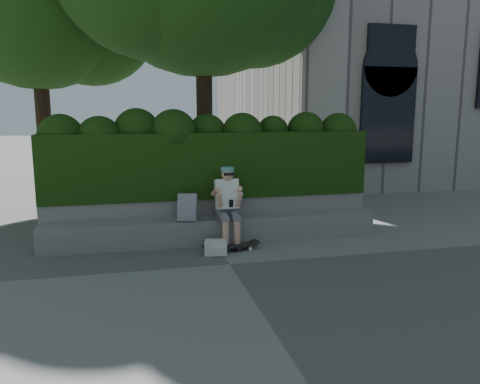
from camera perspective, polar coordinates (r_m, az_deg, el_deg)
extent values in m
plane|color=slate|center=(7.32, -1.27, -8.80)|extent=(80.00, 80.00, 0.00)
cube|color=gray|center=(8.43, -3.05, -4.68)|extent=(6.00, 0.45, 0.45)
cube|color=gray|center=(8.85, -3.60, -2.98)|extent=(6.00, 0.50, 0.75)
cube|color=black|center=(8.91, -3.92, 3.47)|extent=(6.00, 1.00, 1.20)
cylinder|color=black|center=(11.00, -4.31, 6.79)|extent=(0.37, 0.37, 3.50)
cylinder|color=black|center=(12.74, -22.63, 5.46)|extent=(0.37, 0.37, 3.04)
cube|color=slate|center=(8.34, -1.70, -2.46)|extent=(0.36, 0.26, 0.22)
cube|color=silver|center=(8.21, -1.61, -0.25)|extent=(0.40, 0.32, 0.55)
sphere|color=tan|center=(8.08, -1.52, 2.18)|extent=(0.21, 0.21, 0.21)
cylinder|color=teal|center=(8.09, -1.56, 2.83)|extent=(0.23, 0.23, 0.06)
cube|color=black|center=(7.89, -1.09, -1.40)|extent=(0.07, 0.02, 0.13)
cylinder|color=tan|center=(7.98, -1.76, -5.37)|extent=(0.11, 0.11, 0.47)
cylinder|color=tan|center=(8.02, -0.35, -5.29)|extent=(0.11, 0.11, 0.47)
cube|color=black|center=(7.98, -1.66, -6.83)|extent=(0.10, 0.26, 0.10)
cube|color=black|center=(8.02, -0.25, -6.74)|extent=(0.10, 0.26, 0.10)
cube|color=black|center=(7.96, -1.09, -6.62)|extent=(0.91, 0.38, 0.02)
cylinder|color=silver|center=(7.78, -2.95, -7.42)|extent=(0.07, 0.04, 0.06)
cylinder|color=silver|center=(7.95, -3.43, -7.05)|extent=(0.07, 0.04, 0.06)
cylinder|color=silver|center=(8.01, 1.24, -6.90)|extent=(0.07, 0.04, 0.06)
cylinder|color=silver|center=(8.18, 0.68, -6.55)|extent=(0.07, 0.04, 0.06)
cube|color=#A4A5A9|center=(8.16, -6.40, -1.88)|extent=(0.36, 0.26, 0.48)
cube|color=beige|center=(7.78, -2.96, -6.77)|extent=(0.41, 0.33, 0.23)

